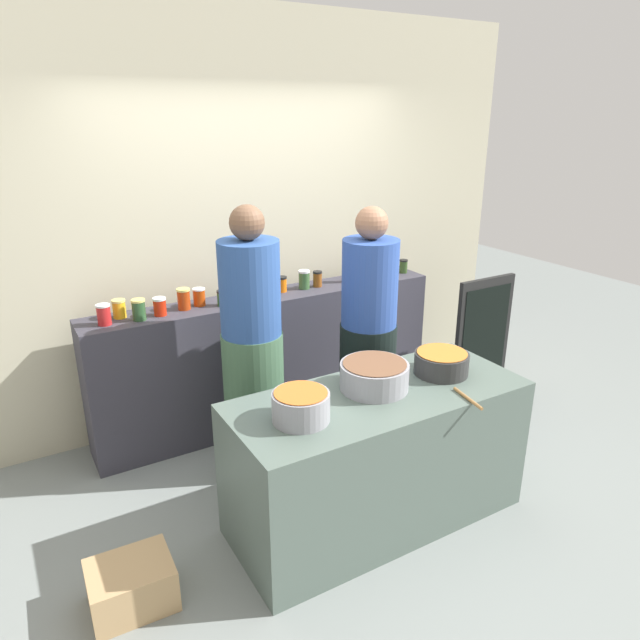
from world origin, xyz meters
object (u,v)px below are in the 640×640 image
(preserve_jar_5, at_px, (199,297))
(preserve_jar_8, at_px, (304,279))
(cooking_pot_right, at_px, (441,363))
(preserve_jar_4, at_px, (184,299))
(preserve_jar_9, at_px, (317,279))
(preserve_jar_12, at_px, (376,267))
(preserve_jar_3, at_px, (160,306))
(cooking_pot_left, at_px, (301,406))
(preserve_jar_0, at_px, (104,315))
(cooking_pot_center, at_px, (374,376))
(preserve_jar_6, at_px, (223,298))
(wooden_spoon, at_px, (468,398))
(preserve_jar_7, at_px, (282,284))
(cook_with_tongs, at_px, (253,358))
(preserve_jar_2, at_px, (139,310))
(cook_in_cap, at_px, (368,347))
(preserve_jar_13, at_px, (403,266))
(preserve_jar_1, at_px, (119,309))
(bread_crate, at_px, (132,585))
(chalkboard_sign, at_px, (483,337))
(preserve_jar_11, at_px, (363,272))
(preserve_jar_10, at_px, (348,273))

(preserve_jar_5, relative_size, preserve_jar_8, 0.87)
(preserve_jar_5, distance_m, cooking_pot_right, 1.72)
(preserve_jar_4, relative_size, preserve_jar_9, 1.21)
(preserve_jar_12, bearing_deg, preserve_jar_9, -176.10)
(preserve_jar_3, xyz_separation_m, cooking_pot_left, (0.30, -1.40, -0.17))
(preserve_jar_0, xyz_separation_m, preserve_jar_12, (2.18, 0.08, 0.00))
(cooking_pot_center, bearing_deg, preserve_jar_5, 111.12)
(preserve_jar_6, height_order, wooden_spoon, preserve_jar_6)
(cooking_pot_left, height_order, cooking_pot_right, cooking_pot_left)
(preserve_jar_7, height_order, cook_with_tongs, cook_with_tongs)
(preserve_jar_2, xyz_separation_m, wooden_spoon, (1.32, -1.64, -0.25))
(preserve_jar_2, xyz_separation_m, cook_in_cap, (1.34, -0.68, -0.30))
(preserve_jar_5, xyz_separation_m, cooking_pot_center, (0.53, -1.36, -0.17))
(preserve_jar_7, bearing_deg, preserve_jar_9, -4.10)
(preserve_jar_13, distance_m, cooking_pot_left, 2.28)
(preserve_jar_0, relative_size, preserve_jar_2, 0.96)
(preserve_jar_7, xyz_separation_m, preserve_jar_9, (0.30, -0.02, 0.00))
(preserve_jar_1, height_order, cook_with_tongs, cook_with_tongs)
(cook_with_tongs, bearing_deg, bread_crate, -142.82)
(cook_with_tongs, distance_m, bread_crate, 1.46)
(cook_in_cap, bearing_deg, chalkboard_sign, 8.27)
(bread_crate, bearing_deg, preserve_jar_3, 65.31)
(preserve_jar_3, relative_size, preserve_jar_8, 0.86)
(preserve_jar_4, height_order, chalkboard_sign, preserve_jar_4)
(wooden_spoon, bearing_deg, cooking_pot_center, 133.93)
(preserve_jar_0, xyz_separation_m, cooking_pot_left, (0.65, -1.40, -0.18))
(cooking_pot_left, xyz_separation_m, wooden_spoon, (0.88, -0.27, -0.07))
(cooking_pot_center, bearing_deg, preserve_jar_8, 77.44)
(preserve_jar_11, relative_size, chalkboard_sign, 0.10)
(chalkboard_sign, bearing_deg, preserve_jar_4, 166.62)
(preserve_jar_6, bearing_deg, preserve_jar_9, 4.59)
(preserve_jar_5, xyz_separation_m, bread_crate, (-0.89, -1.36, -0.96))
(preserve_jar_0, bearing_deg, preserve_jar_6, -1.48)
(wooden_spoon, relative_size, chalkboard_sign, 0.25)
(preserve_jar_6, bearing_deg, preserve_jar_13, 1.78)
(preserve_jar_3, distance_m, preserve_jar_11, 1.68)
(preserve_jar_4, relative_size, bread_crate, 0.37)
(preserve_jar_7, bearing_deg, cooking_pot_left, -113.60)
(wooden_spoon, bearing_deg, preserve_jar_11, 73.95)
(preserve_jar_2, relative_size, cooking_pot_center, 0.36)
(preserve_jar_9, distance_m, cooking_pot_right, 1.39)
(preserve_jar_11, bearing_deg, preserve_jar_13, -4.54)
(preserve_jar_4, relative_size, preserve_jar_8, 1.03)
(preserve_jar_5, distance_m, preserve_jar_10, 1.21)
(preserve_jar_3, height_order, preserve_jar_11, preserve_jar_3)
(preserve_jar_13, bearing_deg, preserve_jar_3, -179.15)
(cook_in_cap, bearing_deg, cooking_pot_right, -82.69)
(preserve_jar_9, bearing_deg, cook_in_cap, -92.86)
(preserve_jar_6, height_order, cooking_pot_left, preserve_jar_6)
(preserve_jar_6, height_order, preserve_jar_9, preserve_jar_9)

